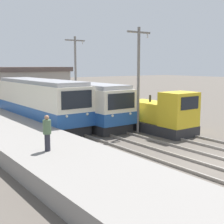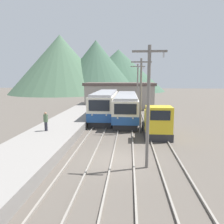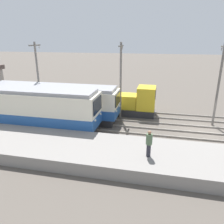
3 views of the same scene
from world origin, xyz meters
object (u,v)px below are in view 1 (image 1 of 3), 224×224
object	(u,v)px
commuter_train_left	(40,104)
shunting_locomotive	(162,116)
person_on_platform	(47,132)
catenary_mast_mid	(138,77)
catenary_mast_far	(76,74)
commuter_train_center	(73,103)

from	to	relation	value
commuter_train_left	shunting_locomotive	size ratio (longest dim) A/B	2.13
commuter_train_left	person_on_platform	world-z (taller)	commuter_train_left
catenary_mast_mid	commuter_train_left	bearing A→B (deg)	121.47
commuter_train_left	catenary_mast_far	xyz separation A→B (m)	(4.31, 1.67, 2.30)
commuter_train_center	catenary_mast_far	world-z (taller)	catenary_mast_far
person_on_platform	catenary_mast_mid	bearing A→B (deg)	21.37
shunting_locomotive	person_on_platform	world-z (taller)	shunting_locomotive
commuter_train_center	person_on_platform	size ratio (longest dim) A/B	7.87
catenary_mast_mid	shunting_locomotive	bearing A→B (deg)	-29.51
catenary_mast_far	person_on_platform	xyz separation A→B (m)	(-8.45, -12.02, -2.25)
shunting_locomotive	commuter_train_center	bearing A→B (deg)	112.14
catenary_mast_far	person_on_platform	bearing A→B (deg)	-125.11
commuter_train_left	shunting_locomotive	xyz separation A→B (m)	(5.80, -7.88, -0.49)
catenary_mast_mid	person_on_platform	xyz separation A→B (m)	(-8.45, -3.30, -2.25)
catenary_mast_mid	catenary_mast_far	bearing A→B (deg)	90.00
catenary_mast_mid	catenary_mast_far	distance (m)	8.71
commuter_train_center	commuter_train_left	bearing A→B (deg)	169.72
commuter_train_left	commuter_train_center	world-z (taller)	commuter_train_left
commuter_train_left	commuter_train_center	xyz separation A→B (m)	(2.80, -0.51, -0.11)
catenary_mast_mid	person_on_platform	world-z (taller)	catenary_mast_mid
shunting_locomotive	commuter_train_left	bearing A→B (deg)	126.35
catenary_mast_far	person_on_platform	world-z (taller)	catenary_mast_far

